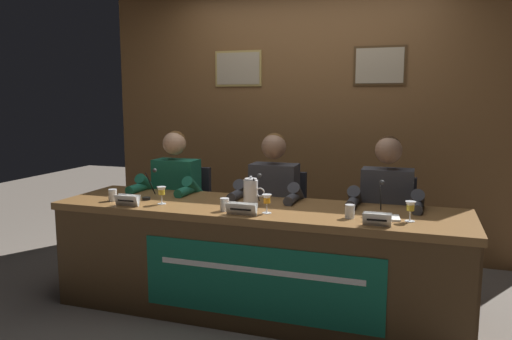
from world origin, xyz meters
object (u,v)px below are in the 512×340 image
(microphone_left, at_px, (149,189))
(document_stack_right, at_px, (382,217))
(panelist_left, at_px, (172,194))
(water_cup_right, at_px, (350,212))
(panelist_center, at_px, (271,201))
(microphone_right, at_px, (380,204))
(juice_glass_left, at_px, (162,192))
(chair_center, at_px, (278,230))
(chair_right, at_px, (386,240))
(water_cup_left, at_px, (113,196))
(microphone_center, at_px, (256,196))
(nameplate_right, at_px, (377,219))
(water_cup_center, at_px, (225,205))
(juice_glass_right, at_px, (410,207))
(juice_glass_center, at_px, (267,200))
(nameplate_left, at_px, (127,200))
(nameplate_center, at_px, (242,209))
(chair_left, at_px, (184,222))
(panelist_right, at_px, (386,209))
(conference_table, at_px, (251,245))
(water_pitcher_central, at_px, (251,192))

(microphone_left, relative_size, document_stack_right, 0.95)
(panelist_left, distance_m, water_cup_right, 1.59)
(panelist_center, bearing_deg, microphone_right, -24.72)
(juice_glass_left, bearing_deg, chair_center, 48.00)
(chair_right, distance_m, microphone_right, 0.70)
(water_cup_left, height_order, microphone_center, microphone_center)
(water_cup_left, xyz_separation_m, nameplate_right, (1.87, -0.12, 0.00))
(microphone_center, bearing_deg, microphone_right, -0.96)
(water_cup_center, height_order, juice_glass_right, juice_glass_right)
(juice_glass_center, xyz_separation_m, microphone_right, (0.70, 0.16, -0.01))
(nameplate_left, xyz_separation_m, juice_glass_center, (0.97, 0.10, 0.05))
(panelist_left, relative_size, nameplate_center, 6.16)
(chair_left, height_order, microphone_left, microphone_left)
(juice_glass_left, xyz_separation_m, chair_center, (0.64, 0.72, -0.40))
(panelist_right, bearing_deg, juice_glass_center, -142.43)
(juice_glass_right, relative_size, water_cup_right, 1.46)
(panelist_center, bearing_deg, document_stack_right, -27.45)
(conference_table, relative_size, chair_left, 3.14)
(panelist_left, relative_size, water_cup_right, 14.46)
(microphone_center, bearing_deg, chair_center, 90.16)
(chair_left, height_order, nameplate_center, chair_left)
(panelist_center, bearing_deg, juice_glass_right, -24.88)
(microphone_center, xyz_separation_m, nameplate_right, (0.84, -0.28, -0.03))
(chair_right, xyz_separation_m, nameplate_right, (-0.01, -0.85, 0.36))
(nameplate_center, bearing_deg, water_cup_right, 12.05)
(water_cup_left, bearing_deg, panelist_right, 15.76)
(panelist_left, bearing_deg, microphone_left, -86.65)
(conference_table, relative_size, water_pitcher_central, 13.50)
(water_cup_center, height_order, microphone_right, microphone_right)
(document_stack_right, bearing_deg, nameplate_left, -173.09)
(chair_right, xyz_separation_m, juice_glass_right, (0.17, -0.67, 0.40))
(water_cup_left, xyz_separation_m, microphone_left, (0.21, 0.15, 0.04))
(water_cup_center, bearing_deg, juice_glass_left, 174.06)
(panelist_left, height_order, water_cup_right, panelist_left)
(chair_center, relative_size, microphone_center, 4.17)
(document_stack_right, bearing_deg, juice_glass_left, -177.19)
(juice_glass_left, xyz_separation_m, chair_right, (1.49, 0.72, -0.40))
(juice_glass_left, height_order, nameplate_right, juice_glass_left)
(panelist_center, relative_size, nameplate_right, 7.61)
(chair_center, relative_size, chair_right, 1.00)
(water_cup_left, xyz_separation_m, juice_glass_right, (2.05, 0.06, 0.05))
(chair_left, bearing_deg, juice_glass_center, -37.18)
(juice_glass_center, relative_size, panelist_right, 0.10)
(panelist_left, xyz_separation_m, water_cup_center, (0.70, -0.57, 0.08))
(water_cup_left, distance_m, panelist_center, 1.17)
(juice_glass_center, relative_size, microphone_right, 0.57)
(water_cup_center, distance_m, nameplate_right, 0.99)
(juice_glass_center, height_order, panelist_right, panelist_right)
(microphone_left, relative_size, juice_glass_right, 1.74)
(chair_center, relative_size, nameplate_right, 5.59)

